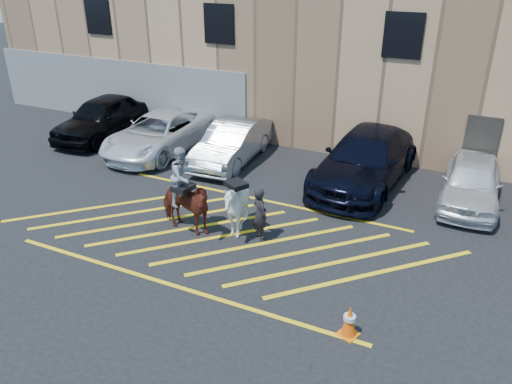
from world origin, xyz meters
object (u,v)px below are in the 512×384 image
at_px(car_black_suv, 103,117).
at_px(handler, 260,214).
at_px(car_silver_sedan, 232,143).
at_px(car_white_suv, 471,182).
at_px(mounted_bay, 184,199).
at_px(car_blue_suv, 366,159).
at_px(saddled_white, 237,206).
at_px(car_white_pickup, 159,133).
at_px(traffic_cone, 349,321).

xyz_separation_m(car_black_suv, handler, (9.56, -4.87, -0.08)).
distance_m(car_silver_sedan, car_white_suv, 8.28).
bearing_deg(mounted_bay, handler, 13.81).
relative_size(car_black_suv, car_blue_suv, 0.83).
relative_size(car_blue_suv, car_white_suv, 1.42).
bearing_deg(saddled_white, handler, -3.36).
bearing_deg(car_blue_suv, car_white_suv, 1.90).
distance_m(car_black_suv, car_white_pickup, 3.22).
bearing_deg(car_white_suv, car_black_suv, 178.89).
bearing_deg(saddled_white, car_white_pickup, 142.18).
distance_m(car_black_suv, traffic_cone, 14.86).
bearing_deg(car_blue_suv, saddled_white, -111.77).
height_order(car_white_suv, mounted_bay, mounted_bay).
distance_m(car_black_suv, car_white_suv, 14.53).
relative_size(car_black_suv, mounted_bay, 1.99).
relative_size(mounted_bay, saddled_white, 1.27).
height_order(car_silver_sedan, mounted_bay, mounted_bay).
relative_size(car_black_suv, car_silver_sedan, 1.11).
xyz_separation_m(car_white_pickup, mounted_bay, (4.32, -4.93, 0.27)).
xyz_separation_m(car_blue_suv, traffic_cone, (1.60, -7.58, -0.50)).
xyz_separation_m(saddled_white, traffic_cone, (3.97, -2.72, -0.48)).
distance_m(mounted_bay, saddled_white, 1.45).
bearing_deg(saddled_white, car_white_suv, 39.69).
distance_m(saddled_white, traffic_cone, 4.83).
bearing_deg(car_silver_sedan, handler, -58.26).
xyz_separation_m(car_white_pickup, traffic_cone, (9.61, -7.10, -0.37)).
xyz_separation_m(car_white_pickup, car_white_suv, (11.35, 0.35, -0.02)).
bearing_deg(traffic_cone, car_black_suv, 149.48).
bearing_deg(traffic_cone, car_silver_sedan, 131.60).
height_order(car_white_pickup, car_silver_sedan, car_silver_sedan).
distance_m(mounted_bay, traffic_cone, 5.76).
relative_size(car_silver_sedan, mounted_bay, 1.80).
bearing_deg(car_white_pickup, car_silver_sedan, 4.81).
bearing_deg(car_silver_sedan, saddled_white, -64.42).
xyz_separation_m(mounted_bay, traffic_cone, (5.29, -2.17, -0.65)).
height_order(car_white_suv, saddled_white, saddled_white).
distance_m(car_white_suv, mounted_bay, 8.79).
height_order(car_silver_sedan, traffic_cone, car_silver_sedan).
height_order(handler, saddled_white, saddled_white).
bearing_deg(car_black_suv, traffic_cone, -33.75).
xyz_separation_m(car_white_suv, traffic_cone, (-1.73, -7.45, -0.35)).
relative_size(handler, traffic_cone, 2.10).
height_order(saddled_white, traffic_cone, saddled_white).
xyz_separation_m(car_white_suv, handler, (-4.97, -4.77, 0.05)).
bearing_deg(car_white_pickup, handler, -34.90).
relative_size(car_blue_suv, mounted_bay, 2.39).
relative_size(car_blue_suv, handler, 3.91).
xyz_separation_m(car_black_suv, traffic_cone, (12.80, -7.54, -0.48)).
bearing_deg(car_white_pickup, traffic_cone, -36.60).
height_order(car_blue_suv, handler, car_blue_suv).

